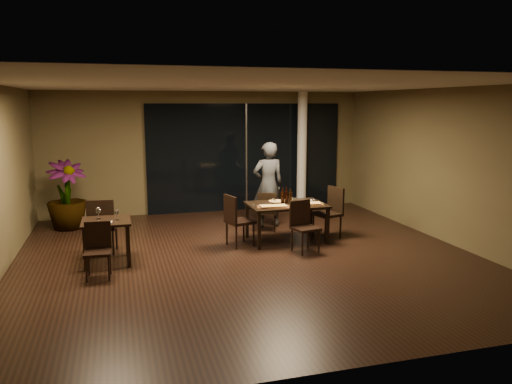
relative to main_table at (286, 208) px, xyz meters
The scene contains 32 objects.
ground 1.45m from the main_table, 141.34° to the right, with size 8.00×8.00×0.00m, color black.
wall_back 3.50m from the main_table, 107.10° to the left, with size 8.00×0.10×3.00m, color brown.
wall_front 5.02m from the main_table, 101.65° to the right, with size 8.00×0.10×3.00m, color brown.
wall_right 3.26m from the main_table, 14.70° to the right, with size 0.10×8.00×3.00m, color brown.
ceiling 2.67m from the main_table, 141.34° to the right, with size 8.00×8.00×0.04m, color silver.
window_panel 3.23m from the main_table, 90.00° to the left, with size 5.00×0.06×2.70m, color black.
column 3.28m from the main_table, 63.84° to the left, with size 0.24×0.24×3.00m, color silver.
main_table is the anchor object (origin of this frame).
side_table 3.44m from the main_table, behind, with size 0.80×0.80×0.75m.
chair_main_far 0.86m from the main_table, 100.11° to the left, with size 0.50×0.50×0.85m.
chair_main_near 0.75m from the main_table, 84.78° to the right, with size 0.52×0.52×0.94m.
chair_main_left 1.06m from the main_table, behind, with size 0.57×0.57×1.00m.
chair_main_right 0.97m from the main_table, ahead, with size 0.59×0.59×1.03m.
chair_side_far 3.49m from the main_table, behind, with size 0.54×0.54×1.02m.
chair_side_near 3.72m from the main_table, 161.50° to the right, with size 0.42×0.42×0.87m.
diner 1.27m from the main_table, 89.83° to the left, with size 0.64×0.42×1.88m, color #2D2F32.
potted_plant 4.80m from the main_table, 152.52° to the left, with size 0.82×0.82×1.50m, color #1C4918.
pizza_board_left 0.44m from the main_table, 144.12° to the right, with size 0.62×0.31×0.01m, color #402414.
pizza_board_right 0.43m from the main_table, 24.76° to the right, with size 0.60×0.30×0.01m, color #432B15.
oblong_pizza_left 0.45m from the main_table, 144.12° to the right, with size 0.48×0.22×0.02m, color maroon, non-canonical shape.
oblong_pizza_right 0.43m from the main_table, 24.76° to the right, with size 0.47×0.22×0.02m, color maroon, non-canonical shape.
round_pizza 0.29m from the main_table, 115.97° to the left, with size 0.31×0.31×0.01m, color #B22513.
bottle_a 0.25m from the main_table, 151.61° to the left, with size 0.07×0.07×0.32m, color black, non-canonical shape.
bottle_b 0.24m from the main_table, ahead, with size 0.07×0.07×0.30m, color black, non-canonical shape.
bottle_c 0.25m from the main_table, 74.48° to the left, with size 0.07×0.07×0.33m, color black, non-canonical shape.
tumbler_left 0.29m from the main_table, 156.44° to the left, with size 0.08×0.08×0.10m, color white.
tumbler_right 0.26m from the main_table, 28.71° to the left, with size 0.08×0.08×0.10m, color white.
napkin_near 0.54m from the main_table, ahead, with size 0.18×0.10×0.01m, color white.
napkin_far 0.60m from the main_table, 18.31° to the left, with size 0.18×0.10×0.01m, color white.
wine_glass_a 3.55m from the main_table, behind, with size 0.08×0.08×0.19m, color white, non-canonical shape.
wine_glass_b 3.27m from the main_table, behind, with size 0.08×0.08×0.18m, color white, non-canonical shape.
side_napkin 3.46m from the main_table, 168.77° to the right, with size 0.18×0.11×0.01m, color white.
Camera 1 is at (-2.19, -8.29, 2.68)m, focal length 35.00 mm.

